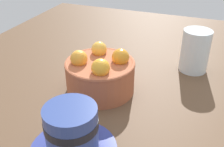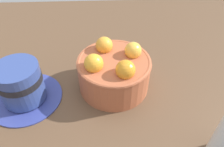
{
  "view_description": "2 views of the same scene",
  "coord_description": "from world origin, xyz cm",
  "views": [
    {
      "loc": [
        -48.73,
        -21.47,
        35.02
      ],
      "look_at": [
        1.53,
        -2.3,
        4.09
      ],
      "focal_mm": 43.2,
      "sensor_mm": 36.0,
      "label": 1
    },
    {
      "loc": [
        -2.1,
        -34.67,
        35.53
      ],
      "look_at": [
        -0.51,
        -1.59,
        5.19
      ],
      "focal_mm": 34.27,
      "sensor_mm": 36.0,
      "label": 2
    }
  ],
  "objects": [
    {
      "name": "terracotta_bowl",
      "position": [
        -0.02,
        -0.02,
        4.53
      ],
      "size": [
        15.86,
        15.86,
        10.37
      ],
      "color": "#AD5938",
      "rests_on": "ground_plane"
    },
    {
      "name": "coffee_cup",
      "position": [
        -19.25,
        -3.03,
        4.25
      ],
      "size": [
        15.33,
        15.33,
        8.95
      ],
      "color": "#323E8D",
      "rests_on": "ground_plane"
    },
    {
      "name": "water_glass",
      "position": [
        17.81,
        -19.03,
        5.54
      ],
      "size": [
        7.24,
        7.24,
        11.08
      ],
      "primitive_type": "cylinder",
      "color": "silver",
      "rests_on": "ground_plane"
    },
    {
      "name": "ground_plane",
      "position": [
        0.0,
        0.0,
        -2.23
      ],
      "size": [
        126.7,
        93.64,
        4.47
      ],
      "primitive_type": "cube",
      "color": "brown"
    }
  ]
}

